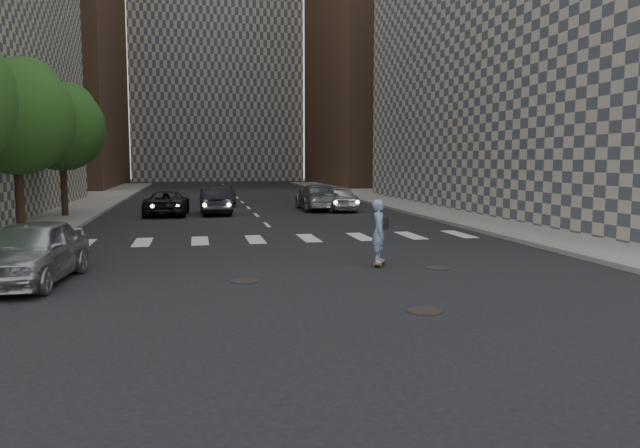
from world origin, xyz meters
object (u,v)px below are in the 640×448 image
Objects in this scene: traffic_car_a at (215,201)px; traffic_car_b at (317,197)px; traffic_car_c at (167,203)px; tree_b at (18,112)px; tree_c at (63,124)px; silver_sedan at (31,251)px; traffic_car_e at (220,196)px; traffic_car_d at (337,199)px; skateboarder at (379,231)px.

traffic_car_b is (5.87, 1.59, 0.02)m from traffic_car_a.
traffic_car_b is at bearing -165.71° from traffic_car_c.
tree_b reaches higher than traffic_car_c.
traffic_car_a is 0.85× the size of traffic_car_b.
tree_c is at bearing 4.65° from traffic_car_a.
tree_c reaches higher than silver_sedan.
tree_c is 1.71× the size of traffic_car_e.
tree_c is at bearing 104.67° from silver_sedan.
traffic_car_c is 9.37m from traffic_car_d.
traffic_car_a is at bearing 78.21° from traffic_car_e.
skateboarder is at bearing -55.35° from tree_c.
tree_c reaches higher than skateboarder.
tree_c is 1.64× the size of traffic_car_d.
traffic_car_a is at bearing 127.13° from skateboarder.
tree_b is at bearing 111.56° from silver_sedan.
traffic_car_d reaches higher than traffic_car_e.
silver_sedan reaches higher than traffic_car_a.
skateboarder is 0.48× the size of traffic_car_e.
traffic_car_c is (4.86, 0.68, -4.01)m from tree_c.
tree_b is 8.00m from tree_c.
skateboarder reaches higher than traffic_car_a.
traffic_car_e is (-6.40, 4.83, -0.05)m from traffic_car_d.
skateboarder is at bearing 91.57° from traffic_car_e.
skateboarder reaches higher than traffic_car_e.
traffic_car_d is (0.96, -0.99, -0.06)m from traffic_car_b.
traffic_car_d is at bearing 135.58° from traffic_car_b.
traffic_car_a is (7.37, 8.83, -3.92)m from tree_b.
traffic_car_b is at bearing 67.63° from silver_sedan.
traffic_car_c is 1.15× the size of traffic_car_d.
tree_c is 17.74m from silver_sedan.
traffic_car_a reaches higher than traffic_car_e.
silver_sedan is at bearing -74.96° from tree_b.
traffic_car_d is at bearing 64.19° from silver_sedan.
silver_sedan is 21.96m from traffic_car_d.
traffic_car_e is at bearing 123.05° from skateboarder.
skateboarder is 0.36× the size of traffic_car_b.
tree_b is 3.60× the size of skateboarder.
tree_b is at bearing -90.00° from tree_c.
traffic_car_b reaches higher than traffic_car_d.
tree_b is 1.64× the size of traffic_car_d.
skateboarder is at bearing 113.36° from traffic_car_c.
traffic_car_b is (1.93, 18.79, -0.22)m from skateboarder.
traffic_car_a reaches higher than traffic_car_c.
traffic_car_e is (5.35, 23.39, -0.13)m from silver_sedan.
tree_c is 8.39m from traffic_car_a.
silver_sedan is 17.98m from traffic_car_c.
traffic_car_b is 1.27× the size of traffic_car_d.
silver_sedan is at bearing 72.95° from traffic_car_a.
tree_b is 17.29m from traffic_car_b.
tree_c reaches higher than traffic_car_c.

